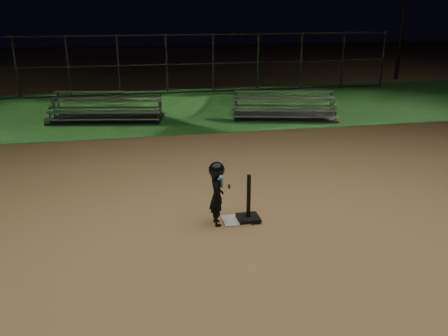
% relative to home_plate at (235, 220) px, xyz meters
% --- Properties ---
extents(ground, '(80.00, 80.00, 0.00)m').
position_rel_home_plate_xyz_m(ground, '(0.00, 0.00, -0.01)').
color(ground, '#9E7A47').
rests_on(ground, ground).
extents(grass_strip, '(60.00, 8.00, 0.01)m').
position_rel_home_plate_xyz_m(grass_strip, '(0.00, 10.00, -0.01)').
color(grass_strip, '#205C1D').
rests_on(grass_strip, ground).
extents(home_plate, '(0.45, 0.45, 0.02)m').
position_rel_home_plate_xyz_m(home_plate, '(0.00, 0.00, 0.00)').
color(home_plate, beige).
rests_on(home_plate, ground).
extents(batting_tee, '(0.38, 0.38, 0.83)m').
position_rel_home_plate_xyz_m(batting_tee, '(0.22, -0.04, 0.17)').
color(batting_tee, black).
rests_on(batting_tee, home_plate).
extents(child_batter, '(0.39, 0.62, 1.13)m').
position_rel_home_plate_xyz_m(child_batter, '(-0.34, -0.05, 0.59)').
color(child_batter, black).
rests_on(child_batter, ground).
extents(bleacher_left, '(3.87, 2.39, 0.88)m').
position_rel_home_plate_xyz_m(bleacher_left, '(-2.42, 8.47, 0.17)').
color(bleacher_left, '#B0B0B5').
rests_on(bleacher_left, ground).
extents(bleacher_right, '(3.70, 2.41, 0.83)m').
position_rel_home_plate_xyz_m(bleacher_right, '(3.46, 7.63, 0.16)').
color(bleacher_right, '#BABABF').
rests_on(bleacher_right, ground).
extents(backstop_fence, '(20.08, 0.08, 2.50)m').
position_rel_home_plate_xyz_m(backstop_fence, '(0.00, 13.00, 1.24)').
color(backstop_fence, '#38383D').
rests_on(backstop_fence, ground).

